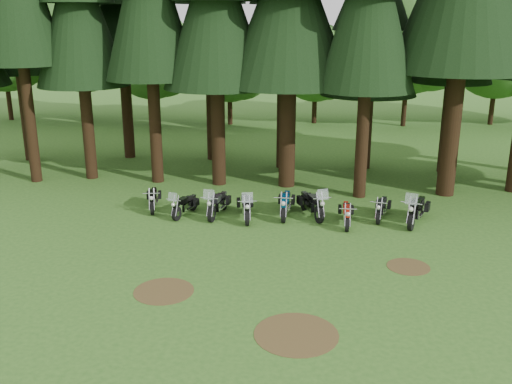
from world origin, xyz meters
TOP-DOWN VIEW (x-y plane):
  - ground at (0.00, 0.00)m, footprint 120.00×120.00m
  - pine_back_4 at (4.04, 13.25)m, footprint 4.94×4.94m
  - decid_0 at (-22.10, 25.26)m, footprint 8.00×7.78m
  - decid_1 at (-15.99, 25.76)m, footprint 7.91×7.69m
  - decid_2 at (-10.43, 24.78)m, footprint 6.72×6.53m
  - decid_3 at (-4.71, 25.13)m, footprint 6.12×5.95m
  - decid_4 at (1.58, 26.32)m, footprint 5.93×5.76m
  - decid_5 at (8.29, 25.71)m, footprint 8.45×8.21m
  - decid_6 at (14.85, 27.01)m, footprint 7.06×6.86m
  - dirt_patch_0 at (-3.00, -2.00)m, footprint 1.80×1.80m
  - dirt_patch_1 at (4.50, 0.50)m, footprint 1.40×1.40m
  - dirt_patch_2 at (1.00, -4.00)m, footprint 2.20×2.20m
  - motorcycle_0 at (-5.35, 5.36)m, footprint 0.56×2.05m
  - motorcycle_1 at (-3.85, 4.69)m, footprint 0.80×1.96m
  - motorcycle_2 at (-2.51, 4.80)m, footprint 0.62×2.27m
  - motorcycle_3 at (-1.32, 4.54)m, footprint 0.68×2.29m
  - motorcycle_4 at (0.24, 5.07)m, footprint 0.35×2.30m
  - motorcycle_5 at (1.31, 5.10)m, footprint 1.15×2.28m
  - motorcycle_6 at (2.67, 4.25)m, footprint 0.28×2.04m
  - motorcycle_7 at (4.11, 5.14)m, footprint 0.62×1.97m
  - motorcycle_8 at (5.40, 4.69)m, footprint 1.19×2.41m

SIDE VIEW (x-z plane):
  - ground at x=0.00m, z-range 0.00..0.00m
  - dirt_patch_0 at x=-3.00m, z-range 0.00..0.01m
  - dirt_patch_1 at x=4.50m, z-range 0.00..0.01m
  - dirt_patch_2 at x=1.00m, z-range 0.00..0.01m
  - motorcycle_7 at x=4.11m, z-range 0.01..0.82m
  - motorcycle_1 at x=-3.85m, z-range -0.21..1.04m
  - motorcycle_6 at x=2.67m, z-range 0.01..0.84m
  - motorcycle_0 at x=-5.35m, z-range 0.01..0.85m
  - motorcycle_4 at x=0.24m, z-range 0.01..0.94m
  - motorcycle_2 at x=-2.51m, z-range -0.24..1.19m
  - motorcycle_3 at x=-1.32m, z-range -0.24..1.20m
  - motorcycle_5 at x=1.31m, z-range -0.25..1.23m
  - motorcycle_8 at x=5.40m, z-range -0.26..1.30m
  - decid_4 at x=1.58m, z-range 0.67..8.07m
  - decid_3 at x=-4.71m, z-range 0.69..8.34m
  - decid_2 at x=-10.43m, z-range 0.76..9.15m
  - decid_6 at x=14.85m, z-range 0.79..9.61m
  - decid_1 at x=-15.99m, z-range 0.89..10.77m
  - decid_0 at x=-22.10m, z-range 0.90..10.90m
  - decid_5 at x=8.29m, z-range 0.95..11.51m
  - pine_back_4 at x=4.04m, z-range 1.36..15.14m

